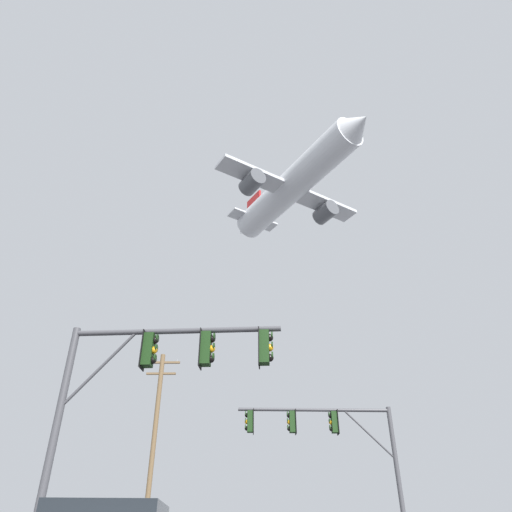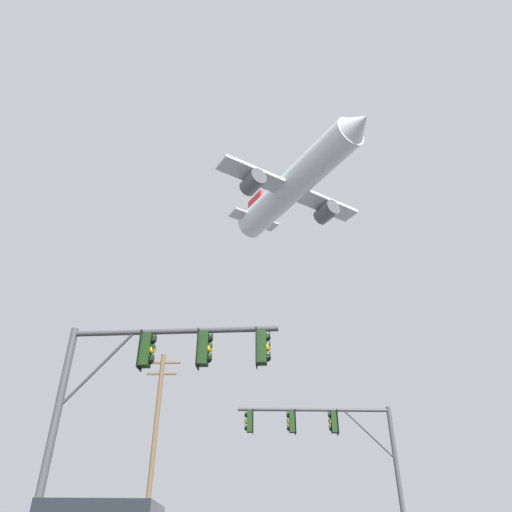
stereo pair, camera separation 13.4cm
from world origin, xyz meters
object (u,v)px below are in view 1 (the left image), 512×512
utility_pole (154,442)px  airplane (293,185)px  signal_pole_far (331,439)px  signal_pole_near (151,376)px

utility_pole → airplane: bearing=54.0°
signal_pole_far → airplane: airplane is taller
signal_pole_near → airplane: airplane is taller
signal_pole_far → signal_pole_near: bearing=-122.3°
signal_pole_near → utility_pole: 16.41m
utility_pole → airplane: (9.98, 13.74, 30.25)m
signal_pole_near → signal_pole_far: size_ratio=0.89×
signal_pole_far → utility_pole: utility_pole is taller
signal_pole_far → utility_pole: (-9.16, 6.64, 0.96)m
signal_pole_near → airplane: (6.78, 29.81, 31.29)m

